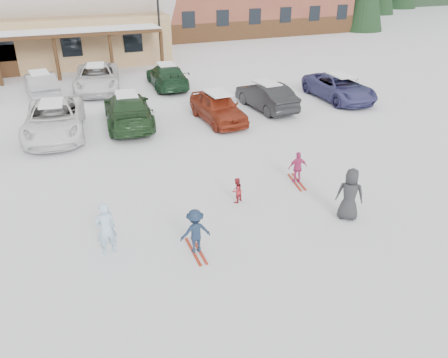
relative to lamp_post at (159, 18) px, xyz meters
name	(u,v)px	position (x,y,z in m)	size (l,w,h in m)	color
ground	(227,222)	(-4.08, -23.01, -3.40)	(160.00, 160.00, 0.00)	white
lamp_post	(159,18)	(0.00, 0.00, 0.00)	(0.50, 0.25, 6.00)	black
adult_skier	(106,229)	(-7.77, -23.20, -2.60)	(0.58, 0.38, 1.60)	#A4CEE4
toddler_red	(237,190)	(-3.30, -21.94, -2.95)	(0.43, 0.34, 0.89)	#A8232B
child_navy	(195,231)	(-5.49, -24.07, -2.73)	(0.87, 0.50, 1.34)	#17273E
skis_child_navy	(196,251)	(-5.49, -24.07, -3.38)	(0.20, 1.40, 0.03)	#9F2916
child_magenta	(298,168)	(-0.65, -21.46, -2.79)	(0.71, 0.30, 1.21)	#C0326C
skis_child_magenta	(297,182)	(-0.65, -21.46, -3.38)	(0.20, 1.40, 0.03)	#9F2916
bystander_dark	(350,194)	(-0.46, -24.22, -2.54)	(0.84, 0.55, 1.72)	#29292C
parked_car_2	(54,119)	(-8.54, -12.96, -2.62)	(2.58, 5.60, 1.56)	white
parked_car_3	(128,110)	(-5.12, -12.86, -2.62)	(2.20, 5.40, 1.57)	#1F3C1E
parked_car_4	(218,107)	(-0.83, -14.03, -2.66)	(1.74, 4.33, 1.48)	maroon
parked_car_5	(266,96)	(2.33, -13.17, -2.67)	(1.53, 4.40, 1.45)	black
parked_car_6	(339,87)	(7.11, -13.12, -2.68)	(2.38, 5.16, 1.43)	#3B3C6F
parked_car_9	(41,85)	(-8.89, -6.07, -2.66)	(1.56, 4.48, 1.48)	#9C9CA0
parked_car_10	(97,78)	(-5.63, -5.76, -2.61)	(2.61, 5.66, 1.57)	white
parked_car_11	(167,76)	(-1.41, -6.70, -2.67)	(2.04, 5.03, 1.46)	#183921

